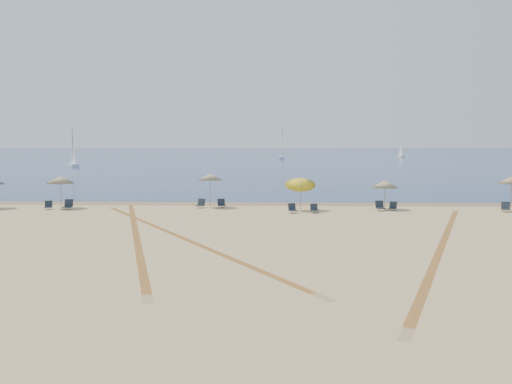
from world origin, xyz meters
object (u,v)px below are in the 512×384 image
umbrella_2 (210,177)px  chair_9 (393,207)px  umbrella_3 (300,181)px  chair_5 (221,204)px  sailboat_2 (73,154)px  umbrella_4 (385,184)px  chair_6 (293,209)px  chair_10 (506,207)px  umbrella_1 (60,180)px  chair_8 (380,206)px  umbrella_5 (512,180)px  chair_3 (68,205)px  sailboat_0 (282,149)px  chair_4 (201,204)px  chair_2 (48,206)px  sailboat_1 (401,151)px  chair_7 (314,209)px

umbrella_2 → chair_9: 13.69m
umbrella_2 → umbrella_3: bearing=-14.7°
chair_5 → sailboat_2: (-36.64, 69.67, 2.16)m
umbrella_2 → umbrella_4: size_ratio=1.19×
chair_6 → chair_10: size_ratio=0.95×
umbrella_1 → umbrella_4: bearing=0.1°
chair_5 → chair_10: bearing=-19.7°
umbrella_3 → umbrella_4: 6.27m
chair_5 → chair_8: (11.63, -1.53, 0.02)m
umbrella_5 → chair_3: (-32.17, -0.09, -1.91)m
umbrella_2 → chair_3: bearing=-171.3°
umbrella_2 → sailboat_2: 78.22m
chair_6 → chair_10: bearing=-17.4°
umbrella_3 → chair_8: umbrella_3 is taller
umbrella_1 → sailboat_0: sailboat_0 is taller
chair_3 → chair_4: 9.71m
umbrella_2 → sailboat_2: sailboat_2 is taller
chair_9 → chair_10: bearing=19.2°
chair_9 → chair_4: bearing=-162.1°
chair_9 → chair_2: bearing=-156.8°
chair_9 → umbrella_4: bearing=156.5°
sailboat_1 → sailboat_2: bearing=-143.3°
chair_7 → chair_8: chair_8 is taller
umbrella_1 → chair_2: size_ratio=3.36×
umbrella_5 → chair_5: size_ratio=3.37×
chair_10 → sailboat_1: size_ratio=0.12×
chair_6 → chair_10: (15.17, 1.15, 0.01)m
umbrella_4 → chair_4: 13.73m
chair_4 → chair_7: bearing=-3.5°
umbrella_2 → umbrella_5: (21.87, -1.49, -0.07)m
umbrella_3 → sailboat_0: (0.60, 126.42, 0.63)m
umbrella_5 → chair_8: umbrella_5 is taller
chair_5 → chair_9: bearing=-20.7°
chair_2 → umbrella_1: bearing=30.2°
umbrella_2 → chair_8: 12.76m
chair_7 → sailboat_0: bearing=75.7°
chair_4 → chair_5: chair_4 is taller
chair_8 → chair_10: (8.82, -0.29, -0.01)m
chair_7 → chair_9: chair_7 is taller
umbrella_2 → chair_2: bearing=-171.9°
umbrella_2 → chair_4: umbrella_2 is taller
umbrella_3 → chair_9: 6.98m
umbrella_1 → sailboat_1: size_ratio=0.36×
umbrella_3 → sailboat_1: (40.70, 148.21, -0.02)m
umbrella_1 → sailboat_0: size_ratio=0.27×
chair_2 → chair_9: 25.20m
umbrella_5 → sailboat_0: bearing=96.6°
chair_8 → sailboat_0: (-5.16, 126.29, 2.44)m
chair_2 → chair_3: (1.44, 0.08, 0.04)m
chair_2 → chair_6: 17.95m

